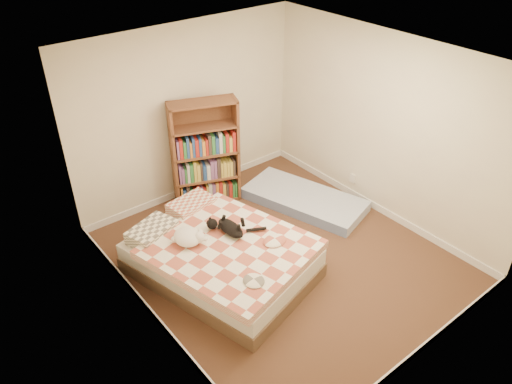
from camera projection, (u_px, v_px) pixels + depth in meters
room at (283, 175)px, 5.61m from camera, size 3.51×4.01×2.51m
bed at (219, 255)px, 5.89m from camera, size 1.90×2.35×0.55m
bookshelf at (205, 165)px, 7.05m from camera, size 1.03×0.63×1.54m
floor_mattress at (304, 199)px, 7.20m from camera, size 1.24×1.88×0.16m
black_cat at (229, 227)px, 5.85m from camera, size 0.39×0.71×0.16m
white_dog at (189, 237)px, 5.66m from camera, size 0.35×0.37×0.17m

